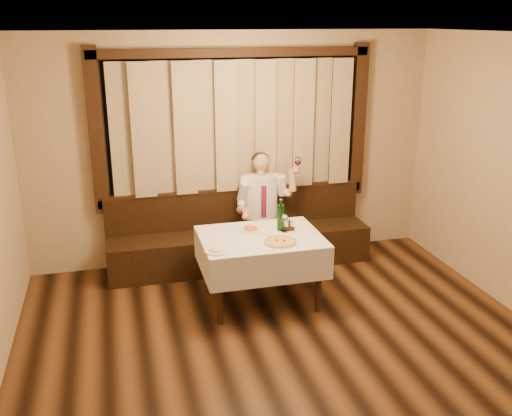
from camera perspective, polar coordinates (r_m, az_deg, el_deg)
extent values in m
cube|color=black|center=(4.92, 5.85, -18.17)|extent=(5.00, 6.00, 0.01)
cube|color=silver|center=(3.96, 7.22, 16.54)|extent=(5.00, 6.00, 0.01)
cube|color=tan|center=(7.00, -2.27, 5.87)|extent=(5.00, 0.01, 2.80)
cube|color=black|center=(6.93, -2.27, 8.26)|extent=(3.00, 0.02, 1.60)
cube|color=orange|center=(6.86, -7.96, 5.44)|extent=(0.50, 0.01, 0.40)
cube|color=black|center=(7.09, -2.11, 1.42)|extent=(3.30, 0.12, 0.10)
cube|color=black|center=(6.79, -2.28, 15.28)|extent=(3.30, 0.12, 0.10)
cube|color=black|center=(6.74, -15.72, 7.30)|extent=(0.16, 0.12, 1.90)
cube|color=black|center=(7.39, 10.15, 8.63)|extent=(0.16, 0.12, 1.90)
cube|color=#9D8B65|center=(6.83, -2.08, 8.11)|extent=(2.90, 0.08, 1.55)
cube|color=black|center=(7.06, -1.59, -4.04)|extent=(3.20, 0.60, 0.45)
cube|color=black|center=(7.12, -2.06, 0.03)|extent=(3.20, 0.12, 0.45)
cube|color=black|center=(7.05, -2.08, 1.92)|extent=(3.20, 0.14, 0.04)
cylinder|color=black|center=(5.71, -3.66, -8.34)|extent=(0.06, 0.06, 0.71)
cylinder|color=black|center=(5.96, 6.27, -7.18)|extent=(0.06, 0.06, 0.71)
cylinder|color=black|center=(6.37, -4.94, -5.42)|extent=(0.06, 0.06, 0.71)
cylinder|color=black|center=(6.60, 4.02, -4.51)|extent=(0.06, 0.06, 0.71)
cube|color=black|center=(5.99, 0.48, -3.04)|extent=(1.20, 0.90, 0.04)
cube|color=silver|center=(5.98, 0.48, -2.83)|extent=(1.26, 0.96, 0.01)
cube|color=silver|center=(5.62, 1.75, -6.21)|extent=(1.26, 0.01, 0.35)
cube|color=silver|center=(6.48, -0.62, -2.79)|extent=(1.26, 0.01, 0.35)
cube|color=silver|center=(5.93, -5.44, -4.95)|extent=(0.01, 0.96, 0.35)
cube|color=silver|center=(6.23, 6.10, -3.79)|extent=(0.01, 0.96, 0.35)
cylinder|color=white|center=(5.80, 2.44, -3.46)|extent=(0.35, 0.35, 0.01)
cylinder|color=#C3611D|center=(5.79, 2.44, -3.37)|extent=(0.32, 0.32, 0.01)
torus|color=gold|center=(5.79, 2.44, -3.33)|extent=(0.33, 0.33, 0.02)
sphere|color=black|center=(5.80, 2.10, -3.23)|extent=(0.02, 0.02, 0.02)
sphere|color=black|center=(5.79, 2.86, -3.27)|extent=(0.02, 0.02, 0.02)
cylinder|color=white|center=(6.13, -0.52, -2.17)|extent=(0.25, 0.25, 0.02)
ellipsoid|color=#C63E1F|center=(6.12, -0.53, -1.81)|extent=(0.15, 0.15, 0.07)
cylinder|color=white|center=(5.59, -3.97, -4.32)|extent=(0.24, 0.24, 0.01)
ellipsoid|color=beige|center=(5.58, -3.98, -3.93)|extent=(0.15, 0.15, 0.07)
cylinder|color=#104A18|center=(6.10, 2.48, -0.97)|extent=(0.08, 0.08, 0.28)
cylinder|color=#104A18|center=(6.04, 2.50, 0.49)|extent=(0.03, 0.03, 0.07)
cylinder|color=silver|center=(6.03, 2.51, 0.83)|extent=(0.03, 0.03, 0.01)
cylinder|color=white|center=(6.10, 2.87, -2.35)|extent=(0.07, 0.07, 0.01)
cylinder|color=white|center=(6.08, 2.88, -1.87)|extent=(0.01, 0.01, 0.10)
ellipsoid|color=white|center=(6.05, 2.89, -1.03)|extent=(0.07, 0.07, 0.09)
cube|color=black|center=(6.14, 3.35, -2.09)|extent=(0.11, 0.06, 0.04)
cube|color=black|center=(6.12, 3.36, -1.57)|extent=(0.02, 0.06, 0.08)
cylinder|color=white|center=(6.11, 3.06, -1.75)|extent=(0.03, 0.03, 0.06)
cylinder|color=silver|center=(6.10, 3.07, -1.43)|extent=(0.03, 0.03, 0.01)
cylinder|color=white|center=(6.13, 3.64, -1.71)|extent=(0.03, 0.03, 0.06)
cylinder|color=silver|center=(6.12, 3.65, -1.39)|extent=(0.03, 0.03, 0.01)
cube|color=black|center=(6.90, 0.80, -1.86)|extent=(0.39, 0.44, 0.16)
cube|color=black|center=(6.80, 0.39, -4.94)|extent=(0.11, 0.12, 0.45)
cube|color=black|center=(6.85, 2.13, -4.76)|extent=(0.11, 0.12, 0.45)
ellipsoid|color=white|center=(6.93, 0.49, 1.20)|extent=(0.41, 0.25, 0.53)
cube|color=maroon|center=(6.82, 0.78, 0.65)|extent=(0.06, 0.01, 0.39)
cylinder|color=tan|center=(6.85, 0.50, 3.61)|extent=(0.10, 0.10, 0.08)
sphere|color=tan|center=(6.81, 0.50, 4.64)|extent=(0.20, 0.20, 0.20)
ellipsoid|color=black|center=(6.83, 0.44, 4.94)|extent=(0.21, 0.21, 0.16)
sphere|color=white|center=(6.82, -1.09, 2.80)|extent=(0.13, 0.13, 0.13)
sphere|color=white|center=(6.92, 2.06, 3.01)|extent=(0.13, 0.13, 0.13)
sphere|color=tan|center=(6.53, -1.08, -0.90)|extent=(0.08, 0.08, 0.08)
sphere|color=tan|center=(6.79, 4.05, 3.79)|extent=(0.09, 0.09, 0.09)
cylinder|color=white|center=(6.75, 4.13, 4.05)|extent=(0.01, 0.01, 0.11)
ellipsoid|color=white|center=(6.73, 4.15, 4.73)|extent=(0.08, 0.08, 0.10)
ellipsoid|color=#4C070F|center=(6.74, 4.15, 4.57)|extent=(0.06, 0.06, 0.06)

